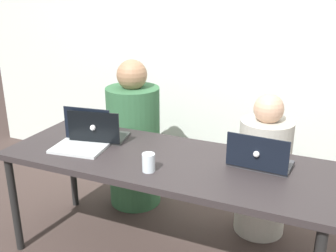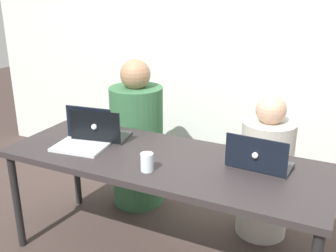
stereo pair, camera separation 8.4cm
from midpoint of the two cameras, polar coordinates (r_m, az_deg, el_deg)
The scene contains 8 objects.
back_wall at distance 3.42m, azimuth 9.93°, elevation 12.25°, with size 5.13×0.10×2.55m, color silver.
desk at distance 2.41m, azimuth 0.25°, elevation -5.88°, with size 1.97×0.73×0.72m.
person_on_left at distance 3.14m, azimuth -3.73°, elevation -2.30°, with size 0.47×0.47×1.19m.
person_on_right at distance 2.85m, azimuth 14.72°, elevation -6.86°, with size 0.36×0.36×1.03m.
laptop_back_left at distance 2.68m, azimuth -8.93°, elevation -0.96°, with size 0.39×0.30×0.22m.
laptop_back_right at distance 2.29m, azimuth 14.06°, elevation -4.99°, with size 0.36×0.26×0.21m.
laptop_front_left at distance 2.59m, azimuth -11.27°, elevation -1.75°, with size 0.35×0.30×0.24m.
water_glass_center at distance 2.21m, azimuth -2.02°, elevation -5.44°, with size 0.07×0.07×0.11m.
Camera 2 is at (0.97, -1.94, 1.70)m, focal length 42.00 mm.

